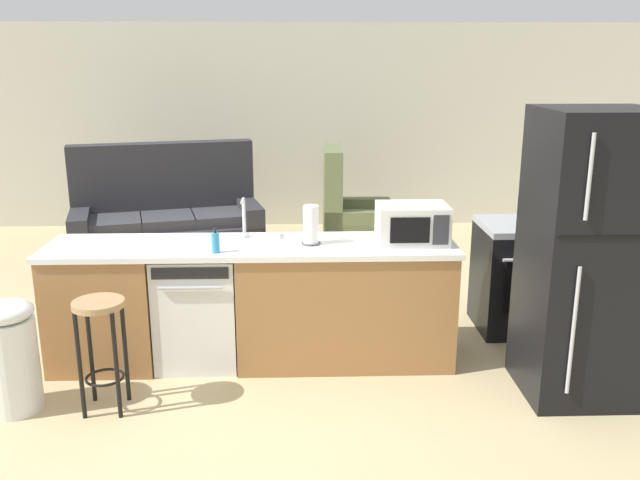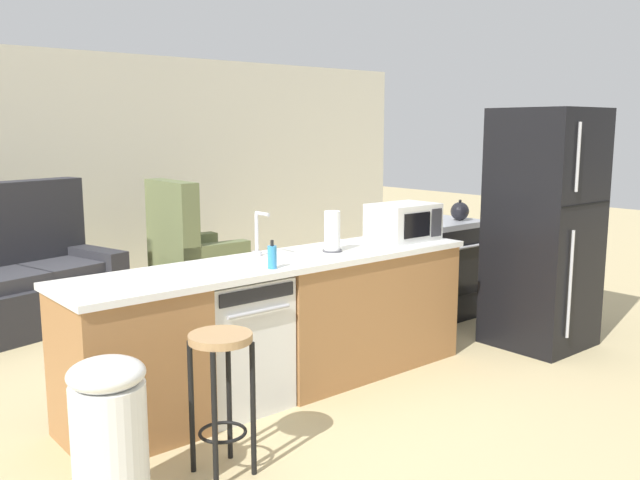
{
  "view_description": "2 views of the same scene",
  "coord_description": "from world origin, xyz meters",
  "px_view_note": "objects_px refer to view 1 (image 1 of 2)",
  "views": [
    {
      "loc": [
        0.49,
        -4.68,
        2.21
      ],
      "look_at": [
        0.65,
        0.2,
        0.87
      ],
      "focal_mm": 38.0,
      "sensor_mm": 36.0,
      "label": 1
    },
    {
      "loc": [
        -2.45,
        -3.5,
        1.75
      ],
      "look_at": [
        0.7,
        0.26,
        0.93
      ],
      "focal_mm": 38.0,
      "sensor_mm": 36.0,
      "label": 2
    }
  ],
  "objects_px": {
    "dishwasher": "(199,307)",
    "microwave": "(412,224)",
    "armchair": "(350,221)",
    "soap_bottle": "(216,242)",
    "stove_range": "(525,276)",
    "bar_stool": "(101,332)",
    "trash_bin": "(10,355)",
    "refrigerator": "(586,257)",
    "couch": "(167,224)",
    "kettle": "(557,216)",
    "paper_towel_roll": "(311,225)"
  },
  "relations": [
    {
      "from": "dishwasher",
      "to": "microwave",
      "type": "distance_m",
      "value": 1.67
    },
    {
      "from": "dishwasher",
      "to": "armchair",
      "type": "xyz_separation_m",
      "value": [
        1.33,
        2.89,
        -0.07
      ]
    },
    {
      "from": "soap_bottle",
      "to": "stove_range",
      "type": "bearing_deg",
      "value": 17.34
    },
    {
      "from": "bar_stool",
      "to": "soap_bottle",
      "type": "bearing_deg",
      "value": 35.93
    },
    {
      "from": "microwave",
      "to": "trash_bin",
      "type": "xyz_separation_m",
      "value": [
        -2.65,
        -0.69,
        -0.66
      ]
    },
    {
      "from": "refrigerator",
      "to": "microwave",
      "type": "bearing_deg",
      "value": 152.33
    },
    {
      "from": "refrigerator",
      "to": "trash_bin",
      "type": "bearing_deg",
      "value": -177.85
    },
    {
      "from": "bar_stool",
      "to": "dishwasher",
      "type": "bearing_deg",
      "value": 54.14
    },
    {
      "from": "trash_bin",
      "to": "microwave",
      "type": "bearing_deg",
      "value": 14.55
    },
    {
      "from": "microwave",
      "to": "trash_bin",
      "type": "height_order",
      "value": "microwave"
    },
    {
      "from": "stove_range",
      "to": "refrigerator",
      "type": "bearing_deg",
      "value": -90.01
    },
    {
      "from": "refrigerator",
      "to": "microwave",
      "type": "xyz_separation_m",
      "value": [
        -1.05,
        0.55,
        0.09
      ]
    },
    {
      "from": "microwave",
      "to": "bar_stool",
      "type": "bearing_deg",
      "value": -161.24
    },
    {
      "from": "trash_bin",
      "to": "couch",
      "type": "xyz_separation_m",
      "value": [
        0.37,
        3.33,
        0.02
      ]
    },
    {
      "from": "dishwasher",
      "to": "kettle",
      "type": "height_order",
      "value": "kettle"
    },
    {
      "from": "soap_bottle",
      "to": "kettle",
      "type": "relative_size",
      "value": 0.86
    },
    {
      "from": "microwave",
      "to": "dishwasher",
      "type": "bearing_deg",
      "value": 179.95
    },
    {
      "from": "dishwasher",
      "to": "microwave",
      "type": "bearing_deg",
      "value": -0.05
    },
    {
      "from": "soap_bottle",
      "to": "armchair",
      "type": "height_order",
      "value": "armchair"
    },
    {
      "from": "stove_range",
      "to": "kettle",
      "type": "relative_size",
      "value": 4.39
    },
    {
      "from": "bar_stool",
      "to": "trash_bin",
      "type": "xyz_separation_m",
      "value": [
        -0.58,
        0.01,
        -0.16
      ]
    },
    {
      "from": "armchair",
      "to": "kettle",
      "type": "bearing_deg",
      "value": -59.82
    },
    {
      "from": "soap_bottle",
      "to": "bar_stool",
      "type": "xyz_separation_m",
      "value": [
        -0.68,
        -0.49,
        -0.44
      ]
    },
    {
      "from": "stove_range",
      "to": "paper_towel_roll",
      "type": "height_order",
      "value": "paper_towel_roll"
    },
    {
      "from": "couch",
      "to": "armchair",
      "type": "distance_m",
      "value": 2.07
    },
    {
      "from": "paper_towel_roll",
      "to": "trash_bin",
      "type": "xyz_separation_m",
      "value": [
        -1.92,
        -0.67,
        -0.66
      ]
    },
    {
      "from": "stove_range",
      "to": "bar_stool",
      "type": "bearing_deg",
      "value": -158.09
    },
    {
      "from": "microwave",
      "to": "soap_bottle",
      "type": "xyz_separation_m",
      "value": [
        -1.38,
        -0.21,
        -0.07
      ]
    },
    {
      "from": "kettle",
      "to": "bar_stool",
      "type": "distance_m",
      "value": 3.49
    },
    {
      "from": "stove_range",
      "to": "trash_bin",
      "type": "bearing_deg",
      "value": -161.48
    },
    {
      "from": "dishwasher",
      "to": "soap_bottle",
      "type": "relative_size",
      "value": 4.77
    },
    {
      "from": "stove_range",
      "to": "microwave",
      "type": "relative_size",
      "value": 1.8
    },
    {
      "from": "soap_bottle",
      "to": "couch",
      "type": "xyz_separation_m",
      "value": [
        -0.89,
        2.85,
        -0.58
      ]
    },
    {
      "from": "dishwasher",
      "to": "paper_towel_roll",
      "type": "height_order",
      "value": "paper_towel_roll"
    },
    {
      "from": "paper_towel_roll",
      "to": "armchair",
      "type": "height_order",
      "value": "armchair"
    },
    {
      "from": "microwave",
      "to": "armchair",
      "type": "distance_m",
      "value": 2.99
    },
    {
      "from": "couch",
      "to": "armchair",
      "type": "xyz_separation_m",
      "value": [
        2.05,
        0.25,
        -0.04
      ]
    },
    {
      "from": "paper_towel_roll",
      "to": "bar_stool",
      "type": "relative_size",
      "value": 0.38
    },
    {
      "from": "paper_towel_roll",
      "to": "couch",
      "type": "bearing_deg",
      "value": 120.18
    },
    {
      "from": "stove_range",
      "to": "trash_bin",
      "type": "xyz_separation_m",
      "value": [
        -3.69,
        -1.24,
        -0.07
      ]
    },
    {
      "from": "armchair",
      "to": "trash_bin",
      "type": "bearing_deg",
      "value": -124.06
    },
    {
      "from": "microwave",
      "to": "kettle",
      "type": "height_order",
      "value": "microwave"
    },
    {
      "from": "armchair",
      "to": "stove_range",
      "type": "bearing_deg",
      "value": -61.59
    },
    {
      "from": "microwave",
      "to": "bar_stool",
      "type": "xyz_separation_m",
      "value": [
        -2.06,
        -0.7,
        -0.5
      ]
    },
    {
      "from": "kettle",
      "to": "refrigerator",
      "type": "bearing_deg",
      "value": -99.85
    },
    {
      "from": "microwave",
      "to": "couch",
      "type": "relative_size",
      "value": 0.23
    },
    {
      "from": "stove_range",
      "to": "microwave",
      "type": "distance_m",
      "value": 1.32
    },
    {
      "from": "kettle",
      "to": "trash_bin",
      "type": "relative_size",
      "value": 0.28
    },
    {
      "from": "refrigerator",
      "to": "kettle",
      "type": "distance_m",
      "value": 0.99
    },
    {
      "from": "microwave",
      "to": "paper_towel_roll",
      "type": "height_order",
      "value": "paper_towel_roll"
    }
  ]
}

